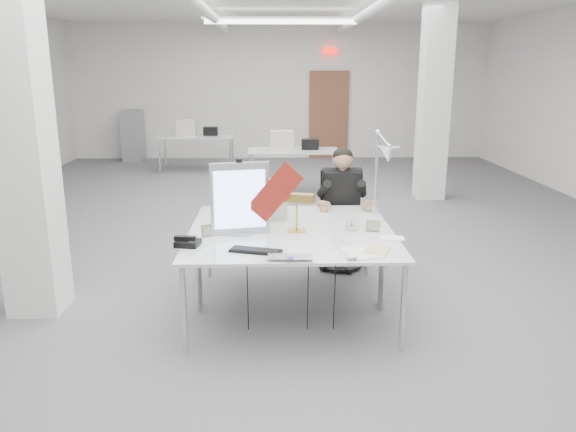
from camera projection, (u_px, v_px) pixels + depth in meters
name	position (u px, v px, depth m)	size (l,w,h in m)	color
room_shell	(288.00, 107.00, 6.87)	(10.04, 14.04, 3.24)	#59585B
desk_main	(293.00, 246.00, 4.57)	(1.80, 0.90, 0.03)	silver
desk_second	(289.00, 218.00, 5.44)	(1.80, 0.90, 0.03)	silver
bg_desk_a	(293.00, 151.00, 9.89)	(1.60, 0.80, 0.03)	silver
bg_desk_b	(196.00, 137.00, 11.97)	(1.60, 0.80, 0.03)	silver
filing_cabinet	(133.00, 136.00, 13.36)	(0.45, 0.55, 1.20)	gray
office_chair	(341.00, 216.00, 6.11)	(0.58, 0.58, 1.17)	black
seated_person	(342.00, 189.00, 5.99)	(0.44, 0.54, 0.82)	black
monitor	(240.00, 199.00, 4.79)	(0.51, 0.05, 0.63)	#A6A6AA
pennant	(275.00, 192.00, 4.75)	(0.51, 0.01, 0.21)	maroon
keyboard	(256.00, 251.00, 4.39)	(0.41, 0.14, 0.02)	black
laptop	(290.00, 260.00, 4.17)	(0.34, 0.22, 0.03)	silver
mouse	(352.00, 257.00, 4.21)	(0.09, 0.06, 0.04)	silver
bankers_lamp	(297.00, 212.00, 4.90)	(0.31, 0.13, 0.36)	gold
desk_phone	(188.00, 243.00, 4.54)	(0.19, 0.17, 0.05)	black
picture_frame_left	(209.00, 230.00, 4.79)	(0.13, 0.01, 0.10)	olive
picture_frame_right	(373.00, 226.00, 4.93)	(0.13, 0.01, 0.10)	tan
desk_clock	(351.00, 225.00, 4.96)	(0.11, 0.11, 0.03)	#B4B4B9
paper_stack_a	(361.00, 252.00, 4.37)	(0.23, 0.33, 0.01)	white
paper_stack_b	(377.00, 250.00, 4.42)	(0.18, 0.26, 0.01)	#D2BA7D
paper_stack_c	(392.00, 238.00, 4.74)	(0.20, 0.14, 0.01)	white
beige_monitor	(264.00, 200.00, 5.37)	(0.37, 0.35, 0.35)	#B9B399
architect_lamp	(381.00, 170.00, 5.21)	(0.26, 0.75, 0.96)	silver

